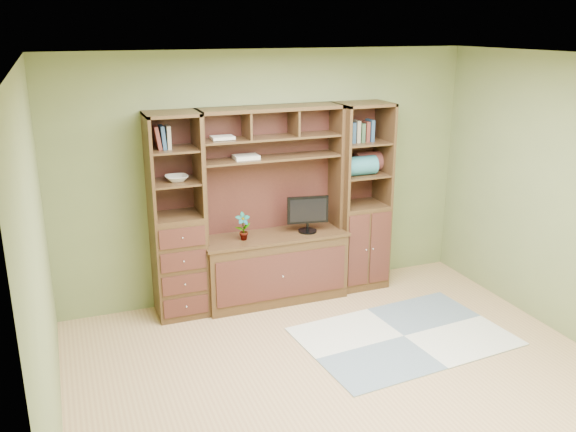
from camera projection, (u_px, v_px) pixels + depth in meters
name	position (u px, v px, depth m)	size (l,w,h in m)	color
room	(356.00, 234.00, 4.65)	(4.60, 4.10, 2.64)	tan
center_hutch	(274.00, 208.00, 6.27)	(1.54, 0.53, 2.05)	#442C18
left_tower	(177.00, 217.00, 5.96)	(0.50, 0.45, 2.05)	#442C18
right_tower	(361.00, 197.00, 6.65)	(0.55, 0.45, 2.05)	#442C18
rug	(404.00, 336.00, 5.77)	(1.90, 1.27, 0.01)	#AAB0B0
monitor	(308.00, 208.00, 6.37)	(0.44, 0.20, 0.54)	black
orchid	(243.00, 226.00, 6.16)	(0.15, 0.10, 0.29)	#B56F3D
magazines	(246.00, 157.00, 6.10)	(0.25, 0.18, 0.04)	beige
bowl	(177.00, 178.00, 5.85)	(0.22, 0.22, 0.05)	silver
blanket_teal	(360.00, 166.00, 6.48)	(0.35, 0.20, 0.20)	#2E707A
blanket_red	(371.00, 161.00, 6.67)	(0.39, 0.21, 0.21)	brown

